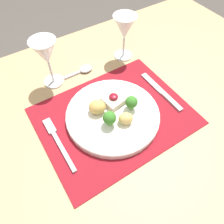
% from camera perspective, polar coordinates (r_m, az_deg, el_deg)
% --- Properties ---
extents(ground_plane, '(8.00, 8.00, 0.00)m').
position_cam_1_polar(ground_plane, '(1.39, 0.35, -19.91)').
color(ground_plane, '#4C4742').
extents(dining_table, '(1.51, 0.97, 0.76)m').
position_cam_1_polar(dining_table, '(0.77, 0.60, -5.02)').
color(dining_table, tan).
rests_on(dining_table, ground_plane).
extents(placemat, '(0.46, 0.36, 0.00)m').
position_cam_1_polar(placemat, '(0.69, 0.66, -1.06)').
color(placemat, maroon).
rests_on(placemat, dining_table).
extents(dinner_plate, '(0.29, 0.29, 0.07)m').
position_cam_1_polar(dinner_plate, '(0.68, 0.04, -0.23)').
color(dinner_plate, white).
rests_on(dinner_plate, placemat).
extents(fork, '(0.02, 0.20, 0.01)m').
position_cam_1_polar(fork, '(0.66, -14.14, -7.02)').
color(fork, '#B2B2B7').
rests_on(fork, placemat).
extents(knife, '(0.02, 0.20, 0.01)m').
position_cam_1_polar(knife, '(0.77, 13.31, 4.71)').
color(knife, '#B2B2B7').
rests_on(knife, placemat).
extents(spoon, '(0.18, 0.04, 0.01)m').
position_cam_1_polar(spoon, '(0.83, -8.19, 10.58)').
color(spoon, '#B2B2B7').
rests_on(spoon, dining_table).
extents(wine_glass_near, '(0.09, 0.09, 0.17)m').
position_cam_1_polar(wine_glass_near, '(0.83, 3.27, 20.83)').
color(wine_glass_near, white).
rests_on(wine_glass_near, dining_table).
extents(wine_glass_far, '(0.09, 0.09, 0.17)m').
position_cam_1_polar(wine_glass_far, '(0.74, -16.90, 14.26)').
color(wine_glass_far, white).
rests_on(wine_glass_far, dining_table).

